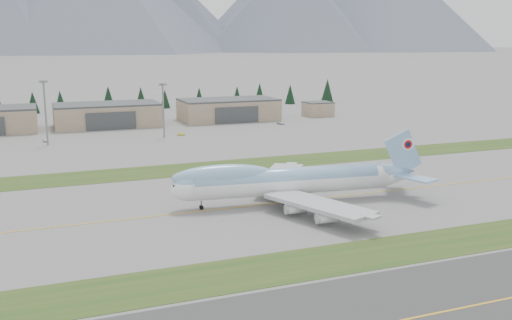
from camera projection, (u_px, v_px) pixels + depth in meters
name	position (u px, v px, depth m)	size (l,w,h in m)	color
ground	(248.00, 206.00, 137.54)	(7000.00, 7000.00, 0.00)	#60605E
grass_strip_near	(322.00, 261.00, 102.83)	(400.00, 14.00, 0.08)	#264819
grass_strip_far	(198.00, 168.00, 178.63)	(400.00, 18.00, 0.08)	#264819
taxiway_line_main	(248.00, 206.00, 137.54)	(400.00, 0.40, 0.02)	gold
boeing_747_freighter	(288.00, 180.00, 139.13)	(65.80, 56.28, 17.28)	white
hangar_center	(107.00, 115.00, 268.02)	(48.00, 26.60, 10.80)	gray
hangar_right	(228.00, 109.00, 289.24)	(48.00, 26.60, 10.80)	gray
control_shed	(318.00, 109.00, 305.51)	(14.00, 12.00, 7.60)	gray
floodlight_masts	(30.00, 102.00, 215.95)	(95.06, 8.42, 24.80)	gray
service_vehicle_a	(45.00, 142.00, 226.59)	(1.48, 3.67, 1.25)	silver
service_vehicle_b	(181.00, 135.00, 242.15)	(1.20, 3.42, 1.13)	yellow
service_vehicle_c	(281.00, 124.00, 274.76)	(1.84, 4.52, 1.31)	silver
conifer_belt	(102.00, 99.00, 324.98)	(271.27, 14.51, 16.79)	black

